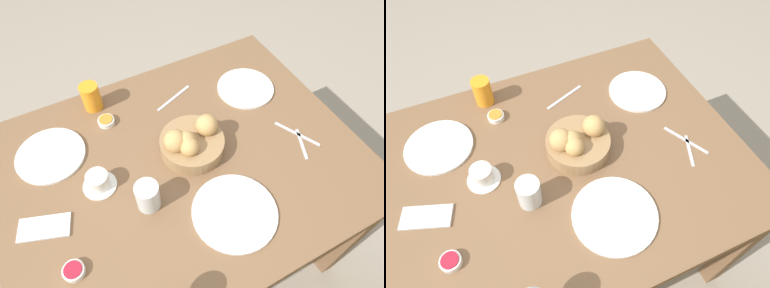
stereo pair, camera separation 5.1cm
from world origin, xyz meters
TOP-DOWN VIEW (x-y plane):
  - ground_plane at (0.00, 0.00)m, footprint 10.00×10.00m
  - dining_table at (0.00, 0.00)m, footprint 1.20×0.93m
  - bread_basket at (-0.05, -0.03)m, footprint 0.22×0.22m
  - plate_near_left at (-0.38, -0.19)m, footprint 0.22×0.22m
  - plate_near_right at (0.38, -0.23)m, footprint 0.23×0.23m
  - plate_far_center at (-0.06, 0.24)m, footprint 0.26×0.26m
  - juice_glass at (0.17, -0.38)m, footprint 0.07×0.07m
  - water_tumbler at (0.15, 0.09)m, footprint 0.07×0.07m
  - coffee_cup at (0.27, -0.04)m, footprint 0.11×0.11m
  - jam_bowl_berry at (0.42, 0.19)m, footprint 0.06×0.06m
  - jam_bowl_honey at (0.16, -0.28)m, footprint 0.06×0.06m
  - fork_silver at (-0.11, -0.27)m, footprint 0.17×0.07m
  - knife_silver at (-0.42, 0.09)m, footprint 0.09×0.16m
  - spoon_coffee at (-0.40, 0.13)m, footprint 0.06×0.12m
  - cell_phone at (0.46, 0.02)m, footprint 0.17×0.12m

SIDE VIEW (x-z plane):
  - ground_plane at x=0.00m, z-range 0.00..0.00m
  - dining_table at x=0.00m, z-range 0.27..1.03m
  - fork_silver at x=-0.11m, z-range 0.75..0.76m
  - knife_silver at x=-0.42m, z-range 0.75..0.76m
  - spoon_coffee at x=-0.40m, z-range 0.75..0.76m
  - cell_phone at x=0.46m, z-range 0.75..0.76m
  - plate_near_left at x=-0.38m, z-range 0.75..0.76m
  - plate_near_right at x=0.38m, z-range 0.75..0.76m
  - plate_far_center at x=-0.06m, z-range 0.75..0.76m
  - jam_bowl_berry at x=0.42m, z-range 0.75..0.78m
  - jam_bowl_honey at x=0.16m, z-range 0.75..0.78m
  - coffee_cup at x=0.27m, z-range 0.75..0.81m
  - bread_basket at x=-0.05m, z-range 0.74..0.86m
  - water_tumbler at x=0.15m, z-range 0.75..0.85m
  - juice_glass at x=0.17m, z-range 0.75..0.86m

